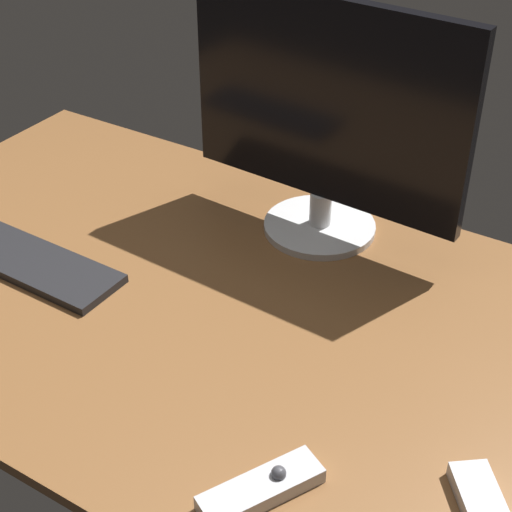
% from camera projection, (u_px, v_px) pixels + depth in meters
% --- Properties ---
extents(desk, '(1.40, 0.84, 0.02)m').
position_uv_depth(desk, '(203.00, 301.00, 1.31)').
color(desk, brown).
rests_on(desk, ground).
extents(monitor, '(0.52, 0.21, 0.43)m').
position_uv_depth(monitor, '(325.00, 120.00, 1.34)').
color(monitor, silver).
rests_on(monitor, desk).
extents(keyboard, '(0.34, 0.12, 0.01)m').
position_uv_depth(keyboard, '(32.00, 262.00, 1.37)').
color(keyboard, black).
rests_on(keyboard, desk).
extents(media_remote, '(0.12, 0.16, 0.04)m').
position_uv_depth(media_remote, '(262.00, 489.00, 0.97)').
color(media_remote, '#B7B7BC').
rests_on(media_remote, desk).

